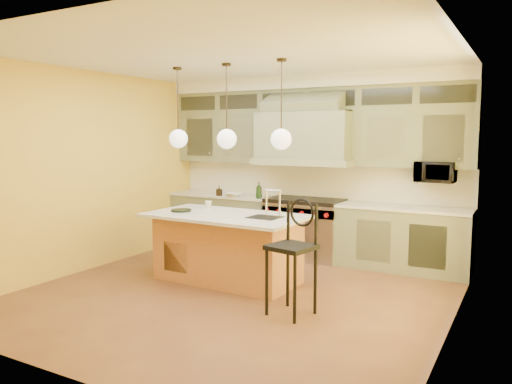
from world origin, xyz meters
The scene contains 18 objects.
floor centered at (0.00, 0.00, 0.00)m, with size 5.00×5.00×0.00m, color brown.
ceiling centered at (0.00, 0.00, 2.90)m, with size 5.00×5.00×0.00m, color white.
wall_back centered at (0.00, 2.50, 1.45)m, with size 5.00×5.00×0.00m, color gold.
wall_front centered at (0.00, -2.50, 1.45)m, with size 5.00×5.00×0.00m, color gold.
wall_left centered at (-2.50, 0.00, 1.45)m, with size 5.00×5.00×0.00m, color gold.
wall_right centered at (2.50, 0.00, 1.45)m, with size 5.00×5.00×0.00m, color gold.
back_cabinetry centered at (0.00, 2.23, 1.43)m, with size 5.00×0.77×2.90m.
range centered at (0.00, 2.14, 0.49)m, with size 1.20×0.74×0.96m.
kitchen_island centered at (-0.39, 0.45, 0.47)m, with size 2.15×1.20×1.35m.
counter_stool centered at (0.91, -0.27, 0.74)m, with size 0.53×0.53×1.28m.
microwave centered at (1.95, 2.25, 1.45)m, with size 0.54×0.37×0.30m, color black.
oil_bottle_a centered at (-0.72, 1.92, 1.08)m, with size 0.10×0.11×0.27m, color black.
oil_bottle_b centered at (-1.50, 1.92, 1.03)m, with size 0.08×0.08×0.17m, color black.
fruit_bowl centered at (-1.22, 1.92, 0.97)m, with size 0.27×0.27×0.07m, color white.
cup centered at (-0.96, 0.81, 0.97)m, with size 0.10×0.10×0.10m, color silver.
pendant_left centered at (-1.20, 0.45, 1.95)m, with size 0.26×0.26×1.11m.
pendant_center centered at (-0.40, 0.45, 1.95)m, with size 0.26×0.26×1.11m.
pendant_right centered at (0.40, 0.45, 1.95)m, with size 0.26×0.26×1.11m.
Camera 1 is at (3.15, -5.14, 1.98)m, focal length 35.00 mm.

